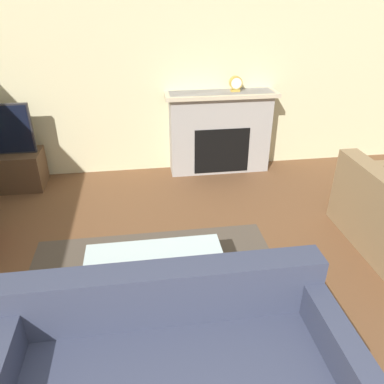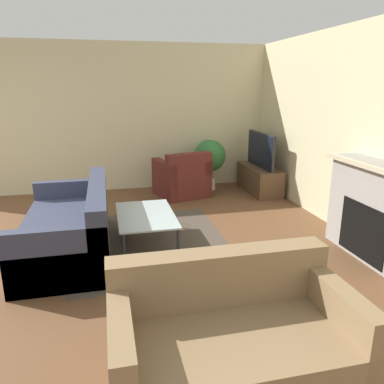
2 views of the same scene
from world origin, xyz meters
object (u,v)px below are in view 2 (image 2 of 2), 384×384
(armchair_by_window, at_px, (182,180))
(couch_sectional, at_px, (71,229))
(potted_plant, at_px, (210,157))
(tv, at_px, (261,150))
(coffee_table, at_px, (146,216))
(couch_loveseat, at_px, (232,343))

(armchair_by_window, bearing_deg, couch_sectional, 34.70)
(armchair_by_window, height_order, potted_plant, potted_plant)
(tv, bearing_deg, armchair_by_window, -92.56)
(couch_sectional, bearing_deg, coffee_table, 93.64)
(couch_sectional, relative_size, armchair_by_window, 2.02)
(tv, xyz_separation_m, coffee_table, (1.93, -2.34, -0.44))
(potted_plant, bearing_deg, couch_loveseat, -13.96)
(armchair_by_window, relative_size, potted_plant, 1.04)
(couch_sectional, bearing_deg, potted_plant, 134.64)
(couch_loveseat, relative_size, coffee_table, 1.39)
(couch_sectional, xyz_separation_m, couch_loveseat, (2.38, 1.20, 0.01))
(tv, bearing_deg, coffee_table, -50.57)
(coffee_table, bearing_deg, tv, 129.43)
(couch_sectional, height_order, coffee_table, couch_sectional)
(couch_loveseat, distance_m, armchair_by_window, 4.47)
(couch_loveseat, bearing_deg, coffee_table, 97.04)
(tv, xyz_separation_m, couch_loveseat, (4.36, -2.04, -0.50))
(tv, xyz_separation_m, couch_sectional, (1.98, -3.24, -0.51))
(couch_loveseat, bearing_deg, armchair_by_window, 82.55)
(armchair_by_window, distance_m, potted_plant, 0.74)
(armchair_by_window, bearing_deg, couch_loveseat, 68.18)
(coffee_table, bearing_deg, armchair_by_window, 156.17)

